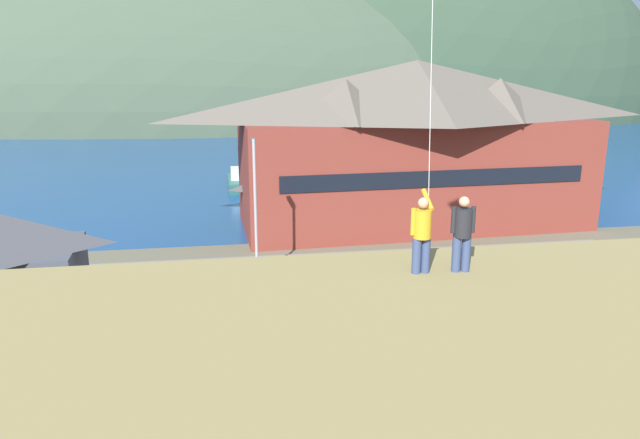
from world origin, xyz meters
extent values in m
plane|color=#66604C|center=(0.00, 0.00, 0.00)|extent=(600.00, 600.00, 0.00)
cube|color=gray|center=(0.00, 5.00, 0.05)|extent=(40.00, 20.00, 0.10)
cube|color=navy|center=(0.00, 60.00, 0.01)|extent=(360.00, 84.00, 0.03)
ellipsoid|color=#42513D|center=(-5.42, 108.15, 0.00)|extent=(141.92, 57.68, 63.05)
ellipsoid|color=#334733|center=(42.31, 119.02, 0.00)|extent=(122.00, 69.60, 86.59)
cube|color=brown|center=(9.18, 21.25, 3.91)|extent=(25.30, 10.26, 7.82)
cube|color=black|center=(9.39, 16.64, 4.30)|extent=(21.15, 1.04, 1.10)
pyramid|color=#60564C|center=(9.18, 21.25, 9.88)|extent=(26.83, 11.24, 4.11)
pyramid|color=#60564C|center=(3.66, 19.39, 9.28)|extent=(5.25, 5.25, 2.88)
pyramid|color=#60564C|center=(14.85, 19.90, 9.28)|extent=(5.25, 5.25, 2.88)
cube|color=#474C56|center=(-14.20, 5.88, 1.96)|extent=(6.63, 4.99, 3.92)
cube|color=#756B5B|center=(-0.59, 22.86, 1.37)|extent=(5.38, 4.29, 2.75)
pyramid|color=#47474C|center=(-0.59, 22.86, 3.41)|extent=(5.82, 4.71, 1.32)
cube|color=black|center=(-0.38, 20.96, 0.96)|extent=(1.10, 0.18, 1.92)
cube|color=#70604C|center=(-0.02, 34.66, 0.35)|extent=(3.20, 15.68, 0.70)
cube|color=#23564C|center=(-3.30, 36.64, 0.45)|extent=(1.98, 6.04, 0.90)
cube|color=#33665B|center=(-3.30, 36.64, 0.98)|extent=(1.92, 5.86, 0.16)
cube|color=silver|center=(-3.30, 36.19, 1.61)|extent=(1.36, 1.82, 1.10)
cube|color=navy|center=(3.43, 35.45, 0.45)|extent=(2.84, 7.08, 0.90)
cube|color=navy|center=(3.43, 35.45, 0.98)|extent=(2.75, 6.86, 0.16)
cube|color=silver|center=(3.38, 34.93, 1.61)|extent=(1.73, 2.20, 1.10)
cube|color=#236633|center=(3.82, -0.09, 0.82)|extent=(4.32, 2.10, 0.80)
cube|color=#1E562B|center=(3.67, -0.08, 1.57)|extent=(2.21, 1.75, 0.70)
cube|color=black|center=(3.67, -0.08, 1.54)|extent=(2.26, 1.78, 0.32)
cylinder|color=black|center=(5.12, -1.10, 0.42)|extent=(0.65, 0.27, 0.64)
cylinder|color=black|center=(5.25, 0.73, 0.42)|extent=(0.65, 0.27, 0.64)
cylinder|color=black|center=(2.39, -0.90, 0.42)|extent=(0.65, 0.27, 0.64)
cylinder|color=black|center=(2.53, 0.93, 0.42)|extent=(0.65, 0.27, 0.64)
cube|color=#B28923|center=(13.90, 6.42, 0.82)|extent=(4.22, 1.86, 0.80)
cube|color=olive|center=(13.75, 6.41, 1.57)|extent=(2.12, 1.63, 0.70)
cube|color=black|center=(13.75, 6.41, 1.54)|extent=(2.16, 1.66, 0.32)
cylinder|color=black|center=(15.28, 5.52, 0.42)|extent=(0.64, 0.23, 0.64)
cylinder|color=black|center=(15.26, 7.35, 0.42)|extent=(0.64, 0.23, 0.64)
cylinder|color=black|center=(12.55, 5.48, 0.42)|extent=(0.64, 0.23, 0.64)
cylinder|color=black|center=(12.53, 7.32, 0.42)|extent=(0.64, 0.23, 0.64)
cube|color=black|center=(11.37, 0.90, 0.82)|extent=(4.32, 2.11, 0.80)
cube|color=black|center=(11.22, 0.91, 1.57)|extent=(2.21, 1.75, 0.70)
cube|color=black|center=(11.22, 0.91, 1.54)|extent=(2.26, 1.79, 0.32)
cylinder|color=black|center=(12.80, 1.71, 0.42)|extent=(0.65, 0.27, 0.64)
cylinder|color=black|center=(9.94, 0.08, 0.42)|extent=(0.65, 0.27, 0.64)
cylinder|color=black|center=(10.08, 1.91, 0.42)|extent=(0.65, 0.27, 0.64)
cube|color=red|center=(-6.79, 0.04, 0.82)|extent=(4.22, 1.86, 0.80)
cube|color=#B11A15|center=(-6.64, 0.04, 1.57)|extent=(2.12, 1.63, 0.70)
cube|color=black|center=(-6.64, 0.04, 1.54)|extent=(2.16, 1.66, 0.32)
cylinder|color=black|center=(-8.17, 0.94, 0.42)|extent=(0.64, 0.23, 0.64)
cylinder|color=black|center=(-8.15, -0.89, 0.42)|extent=(0.64, 0.23, 0.64)
cylinder|color=black|center=(-5.44, 0.98, 0.42)|extent=(0.64, 0.23, 0.64)
cylinder|color=black|center=(-5.42, -0.86, 0.42)|extent=(0.64, 0.23, 0.64)
cube|color=slate|center=(-6.20, 5.43, 0.82)|extent=(4.23, 1.88, 0.80)
cube|color=#5B5B5F|center=(-6.05, 5.43, 1.57)|extent=(2.13, 1.64, 0.70)
cube|color=black|center=(-6.05, 5.43, 1.54)|extent=(2.17, 1.67, 0.32)
cylinder|color=black|center=(-7.55, 6.38, 0.42)|extent=(0.64, 0.23, 0.64)
cylinder|color=black|center=(-7.59, 4.54, 0.42)|extent=(0.64, 0.23, 0.64)
cylinder|color=black|center=(-4.82, 6.32, 0.42)|extent=(0.64, 0.23, 0.64)
cylinder|color=black|center=(-4.86, 4.49, 0.42)|extent=(0.64, 0.23, 0.64)
cube|color=#B28923|center=(9.27, 6.67, 0.82)|extent=(4.20, 1.81, 0.80)
cube|color=olive|center=(9.42, 6.67, 1.57)|extent=(2.10, 1.60, 0.70)
cube|color=black|center=(9.42, 6.67, 1.54)|extent=(2.15, 1.64, 0.32)
cylinder|color=black|center=(7.90, 7.59, 0.42)|extent=(0.64, 0.22, 0.64)
cylinder|color=black|center=(7.90, 5.75, 0.42)|extent=(0.64, 0.22, 0.64)
cylinder|color=black|center=(10.63, 7.59, 0.42)|extent=(0.64, 0.22, 0.64)
cylinder|color=black|center=(10.63, 5.76, 0.42)|extent=(0.64, 0.22, 0.64)
cylinder|color=black|center=(-11.47, 0.47, 0.42)|extent=(0.65, 0.24, 0.64)
cylinder|color=black|center=(-11.41, -1.36, 0.42)|extent=(0.65, 0.24, 0.64)
cube|color=red|center=(-0.10, 6.89, 0.82)|extent=(4.31, 2.07, 0.80)
cube|color=#B11A15|center=(0.05, 6.88, 1.57)|extent=(2.20, 1.73, 0.70)
cube|color=black|center=(0.05, 6.88, 1.54)|extent=(2.24, 1.77, 0.32)
cylinder|color=black|center=(-1.40, 7.89, 0.42)|extent=(0.65, 0.26, 0.64)
cylinder|color=black|center=(-1.52, 6.06, 0.42)|extent=(0.65, 0.26, 0.64)
cylinder|color=black|center=(1.32, 7.72, 0.42)|extent=(0.65, 0.26, 0.64)
cylinder|color=black|center=(1.20, 5.89, 0.42)|extent=(0.65, 0.26, 0.64)
cube|color=#9EA3A8|center=(-0.76, 1.59, 0.82)|extent=(4.25, 1.92, 0.80)
cube|color=gray|center=(-0.61, 1.59, 1.57)|extent=(2.14, 1.66, 0.70)
cube|color=black|center=(-0.61, 1.59, 1.54)|extent=(2.19, 1.69, 0.32)
cylinder|color=black|center=(-2.10, 2.55, 0.42)|extent=(0.65, 0.24, 0.64)
cylinder|color=black|center=(-2.15, 0.71, 0.42)|extent=(0.65, 0.24, 0.64)
cylinder|color=black|center=(0.63, 2.47, 0.42)|extent=(0.65, 0.24, 0.64)
cylinder|color=black|center=(0.58, 0.64, 0.42)|extent=(0.65, 0.24, 0.64)
cylinder|color=#ADADB2|center=(-2.98, 10.50, 3.99)|extent=(0.16, 0.16, 7.79)
cube|color=#4C4C51|center=(-2.98, 10.85, 7.79)|extent=(0.24, 0.70, 0.20)
cylinder|color=#384770|center=(-0.33, -8.12, 7.40)|extent=(0.20, 0.20, 0.82)
cylinder|color=#384770|center=(-0.11, -8.10, 7.40)|extent=(0.20, 0.20, 0.82)
cylinder|color=gold|center=(-0.22, -8.11, 8.13)|extent=(0.40, 0.40, 0.64)
sphere|color=tan|center=(-0.22, -8.11, 8.61)|extent=(0.24, 0.24, 0.24)
cylinder|color=gold|center=(-0.05, -7.92, 8.63)|extent=(0.15, 0.56, 0.43)
cylinder|color=gold|center=(-0.44, -8.13, 8.20)|extent=(0.11, 0.11, 0.60)
cylinder|color=#384770|center=(0.60, -8.15, 7.40)|extent=(0.20, 0.20, 0.82)
cylinder|color=#384770|center=(0.82, -8.17, 7.40)|extent=(0.20, 0.20, 0.82)
cylinder|color=#232328|center=(0.71, -8.16, 8.13)|extent=(0.40, 0.40, 0.64)
sphere|color=tan|center=(0.71, -8.16, 8.61)|extent=(0.24, 0.24, 0.24)
cylinder|color=#232328|center=(0.49, -8.14, 8.20)|extent=(0.11, 0.11, 0.60)
cylinder|color=#232328|center=(0.93, -8.18, 8.20)|extent=(0.11, 0.11, 0.60)
camera|label=1|loc=(-4.48, -20.28, 11.51)|focal=33.36mm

